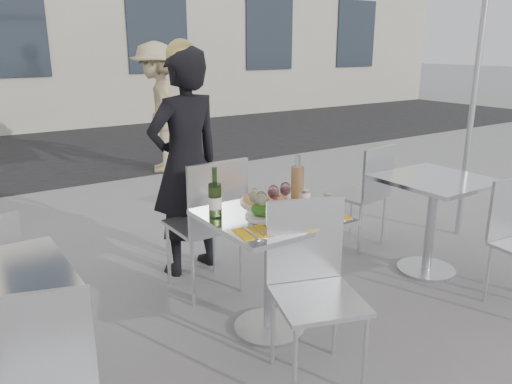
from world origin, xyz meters
TOP-DOWN VIEW (x-y plane):
  - ground at (0.00, 0.00)m, footprint 80.00×80.00m
  - street_asphalt at (0.00, 6.50)m, footprint 24.00×5.00m
  - main_table at (0.00, 0.00)m, footprint 0.72×0.72m
  - side_table_right at (1.50, 0.00)m, footprint 0.72×0.72m
  - chair_far at (-0.07, 0.61)m, footprint 0.45×0.46m
  - chair_near at (-0.05, -0.44)m, footprint 0.54×0.55m
  - side_chair_rfar at (1.45, 0.63)m, footprint 0.46×0.47m
  - woman_diner at (-0.01, 1.07)m, footprint 0.67×0.49m
  - pedestrian_b at (1.10, 4.20)m, footprint 1.03×1.29m
  - pizza_near at (0.08, -0.19)m, footprint 0.35×0.35m
  - pizza_far at (0.11, 0.22)m, footprint 0.32×0.32m
  - salad_plate at (-0.05, -0.00)m, footprint 0.22×0.22m
  - wine_bottle at (-0.29, 0.13)m, footprint 0.07×0.08m
  - carafe at (0.30, 0.13)m, footprint 0.08×0.08m
  - sugar_shaker at (0.26, 0.01)m, footprint 0.06×0.06m
  - wineglass_white_a at (-0.07, -0.01)m, footprint 0.07×0.07m
  - wineglass_white_b at (-0.08, 0.06)m, footprint 0.07×0.07m
  - wineglass_red_a at (0.06, 0.05)m, footprint 0.07×0.07m
  - wineglass_red_b at (0.15, 0.06)m, footprint 0.07×0.07m
  - napkin_left at (-0.24, -0.19)m, footprint 0.20×0.20m
  - napkin_right at (0.27, -0.22)m, footprint 0.19×0.20m

SIDE VIEW (x-z plane):
  - ground at x=0.00m, z-range 0.00..0.00m
  - street_asphalt at x=0.00m, z-range 0.00..0.00m
  - side_chair_rfar at x=1.45m, z-range 0.08..0.98m
  - main_table at x=0.00m, z-range 0.16..0.91m
  - side_table_right at x=1.50m, z-range 0.16..0.91m
  - chair_near at x=-0.05m, z-range 0.09..1.02m
  - chair_far at x=-0.07m, z-range 0.09..1.07m
  - napkin_left at x=-0.24m, z-range 0.75..0.76m
  - napkin_right at x=0.27m, z-range 0.75..0.76m
  - pizza_near at x=0.08m, z-range 0.75..0.77m
  - pizza_far at x=0.11m, z-range 0.75..0.78m
  - salad_plate at x=-0.05m, z-range 0.74..0.83m
  - sugar_shaker at x=0.26m, z-range 0.75..0.86m
  - woman_diner at x=-0.01m, z-range 0.00..1.69m
  - wineglass_white_a at x=-0.07m, z-range 0.78..0.94m
  - wineglass_white_b at x=-0.08m, z-range 0.78..0.94m
  - wineglass_red_a at x=0.06m, z-range 0.78..0.94m
  - wineglass_red_b at x=0.15m, z-range 0.78..0.94m
  - wine_bottle at x=-0.29m, z-range 0.72..1.01m
  - carafe at x=0.30m, z-range 0.72..1.01m
  - pedestrian_b at x=1.10m, z-range 0.00..1.75m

